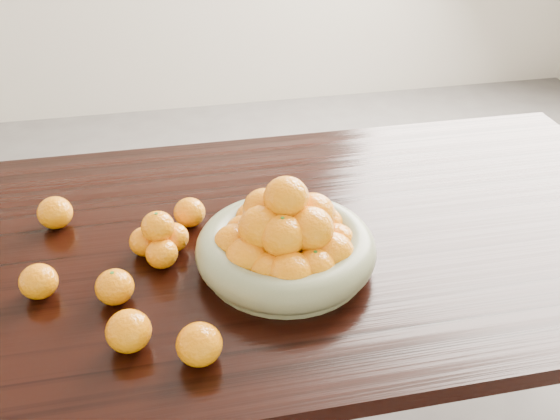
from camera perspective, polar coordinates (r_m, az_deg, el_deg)
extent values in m
cube|color=black|center=(1.44, -1.37, -3.04)|extent=(2.00, 1.00, 0.04)
cube|color=black|center=(2.30, 20.14, -1.50)|extent=(0.08, 0.08, 0.71)
cylinder|color=gray|center=(1.34, 0.52, -4.74)|extent=(0.34, 0.34, 0.02)
torus|color=gray|center=(1.32, 0.53, -3.50)|extent=(0.38, 0.38, 0.07)
ellipsoid|color=orange|center=(1.32, 5.15, -2.90)|extent=(0.08, 0.08, 0.08)
ellipsoid|color=orange|center=(1.36, 3.91, -1.41)|extent=(0.09, 0.09, 0.09)
ellipsoid|color=orange|center=(1.39, 1.98, -0.67)|extent=(0.09, 0.09, 0.08)
ellipsoid|color=orange|center=(1.39, -0.05, -0.49)|extent=(0.09, 0.09, 0.09)
ellipsoid|color=orange|center=(1.38, -2.29, -0.93)|extent=(0.09, 0.09, 0.09)
ellipsoid|color=orange|center=(1.35, -3.34, -2.13)|extent=(0.08, 0.08, 0.08)
ellipsoid|color=orange|center=(1.30, -4.12, -3.21)|extent=(0.09, 0.09, 0.09)
ellipsoid|color=orange|center=(1.26, -2.89, -4.49)|extent=(0.10, 0.10, 0.09)
ellipsoid|color=orange|center=(1.24, -1.10, -5.55)|extent=(0.08, 0.08, 0.08)
ellipsoid|color=orange|center=(1.22, 1.00, -5.85)|extent=(0.09, 0.09, 0.09)
ellipsoid|color=orange|center=(1.24, 3.20, -5.35)|extent=(0.09, 0.09, 0.08)
ellipsoid|color=orange|center=(1.28, 4.69, -4.05)|extent=(0.10, 0.10, 0.09)
ellipsoid|color=orange|center=(1.31, 0.74, -3.11)|extent=(0.09, 0.09, 0.08)
ellipsoid|color=orange|center=(1.30, 2.99, -0.39)|extent=(0.10, 0.10, 0.09)
ellipsoid|color=orange|center=(1.33, 0.71, 0.42)|extent=(0.09, 0.09, 0.08)
ellipsoid|color=orange|center=(1.31, -1.43, 0.14)|extent=(0.09, 0.09, 0.09)
ellipsoid|color=orange|center=(1.25, -1.67, -1.62)|extent=(0.10, 0.10, 0.09)
ellipsoid|color=orange|center=(1.23, 0.23, -2.38)|extent=(0.09, 0.09, 0.09)
ellipsoid|color=orange|center=(1.25, 2.74, -1.75)|extent=(0.10, 0.10, 0.09)
ellipsoid|color=orange|center=(1.25, 0.57, 1.16)|extent=(0.09, 0.09, 0.09)
ellipsoid|color=orange|center=(1.35, -10.77, -3.92)|extent=(0.07, 0.07, 0.06)
ellipsoid|color=orange|center=(1.39, -9.74, -2.48)|extent=(0.07, 0.07, 0.06)
ellipsoid|color=orange|center=(1.39, -12.23, -2.83)|extent=(0.07, 0.07, 0.06)
ellipsoid|color=orange|center=(1.35, -11.11, -1.50)|extent=(0.07, 0.07, 0.07)
ellipsoid|color=orange|center=(1.28, -14.88, -6.81)|extent=(0.08, 0.08, 0.07)
ellipsoid|color=orange|center=(1.17, -13.67, -10.71)|extent=(0.08, 0.08, 0.08)
ellipsoid|color=orange|center=(1.12, -7.40, -12.09)|extent=(0.08, 0.08, 0.08)
ellipsoid|color=orange|center=(1.54, -19.87, -0.23)|extent=(0.08, 0.08, 0.07)
ellipsoid|color=orange|center=(1.34, -21.21, -6.11)|extent=(0.08, 0.08, 0.07)
ellipsoid|color=orange|center=(1.47, -8.27, -0.21)|extent=(0.07, 0.07, 0.07)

